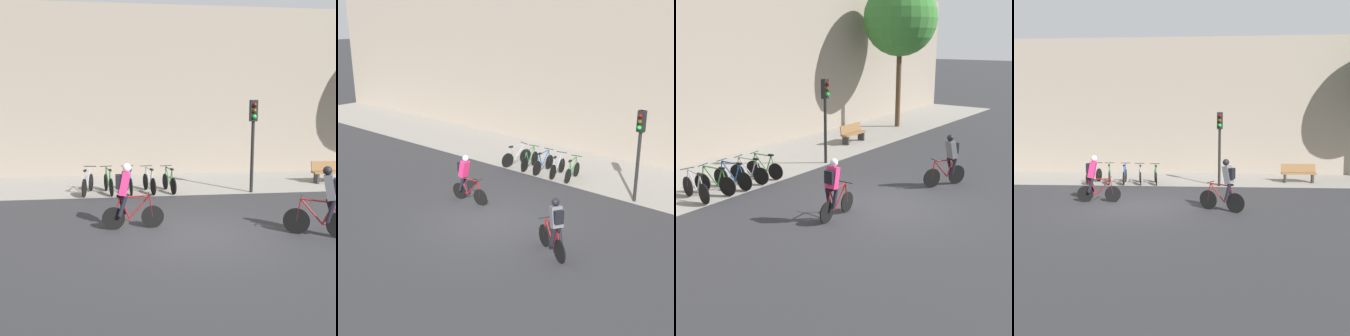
% 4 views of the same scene
% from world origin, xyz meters
% --- Properties ---
extents(ground, '(200.00, 200.00, 0.00)m').
position_xyz_m(ground, '(0.00, 0.00, 0.00)').
color(ground, '#2B2B2D').
extents(kerb_strip, '(44.00, 4.50, 0.01)m').
position_xyz_m(kerb_strip, '(0.00, 6.75, 0.00)').
color(kerb_strip, gray).
rests_on(kerb_strip, ground).
extents(building_facade, '(44.00, 0.60, 7.48)m').
position_xyz_m(building_facade, '(0.00, 9.30, 3.74)').
color(building_facade, gray).
rests_on(building_facade, ground).
extents(cyclist_pink, '(1.63, 0.46, 1.74)m').
position_xyz_m(cyclist_pink, '(-1.73, 0.77, 0.95)').
color(cyclist_pink, black).
rests_on(cyclist_pink, ground).
extents(cyclist_grey, '(1.49, 0.86, 1.77)m').
position_xyz_m(cyclist_grey, '(3.11, -0.52, 0.95)').
color(cyclist_grey, black).
rests_on(cyclist_grey, ground).
extents(parked_bike_0, '(0.47, 1.69, 0.96)m').
position_xyz_m(parked_bike_0, '(-2.99, 5.20, 0.39)').
color(parked_bike_0, black).
rests_on(parked_bike_0, ground).
extents(parked_bike_1, '(0.50, 1.62, 0.95)m').
position_xyz_m(parked_bike_1, '(-2.25, 5.20, 0.39)').
color(parked_bike_1, black).
rests_on(parked_bike_1, ground).
extents(parked_bike_2, '(0.46, 1.68, 0.95)m').
position_xyz_m(parked_bike_2, '(-1.50, 5.20, 0.39)').
color(parked_bike_2, black).
rests_on(parked_bike_2, ground).
extents(parked_bike_3, '(0.50, 1.57, 0.94)m').
position_xyz_m(parked_bike_3, '(-0.76, 5.20, 0.38)').
color(parked_bike_3, black).
rests_on(parked_bike_3, ground).
extents(parked_bike_4, '(0.47, 1.53, 0.93)m').
position_xyz_m(parked_bike_4, '(-0.02, 5.20, 0.38)').
color(parked_bike_4, black).
rests_on(parked_bike_4, ground).
extents(traffic_light_pole, '(0.26, 0.30, 3.37)m').
position_xyz_m(traffic_light_pole, '(2.98, 4.73, 2.34)').
color(traffic_light_pole, black).
rests_on(traffic_light_pole, ground).
extents(bench, '(1.64, 0.44, 0.89)m').
position_xyz_m(bench, '(6.83, 6.09, 0.47)').
color(bench, brown).
rests_on(bench, ground).
extents(street_tree_0, '(4.05, 4.05, 7.98)m').
position_xyz_m(street_tree_0, '(11.91, 6.51, 5.93)').
color(street_tree_0, '#4C3823').
rests_on(street_tree_0, ground).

